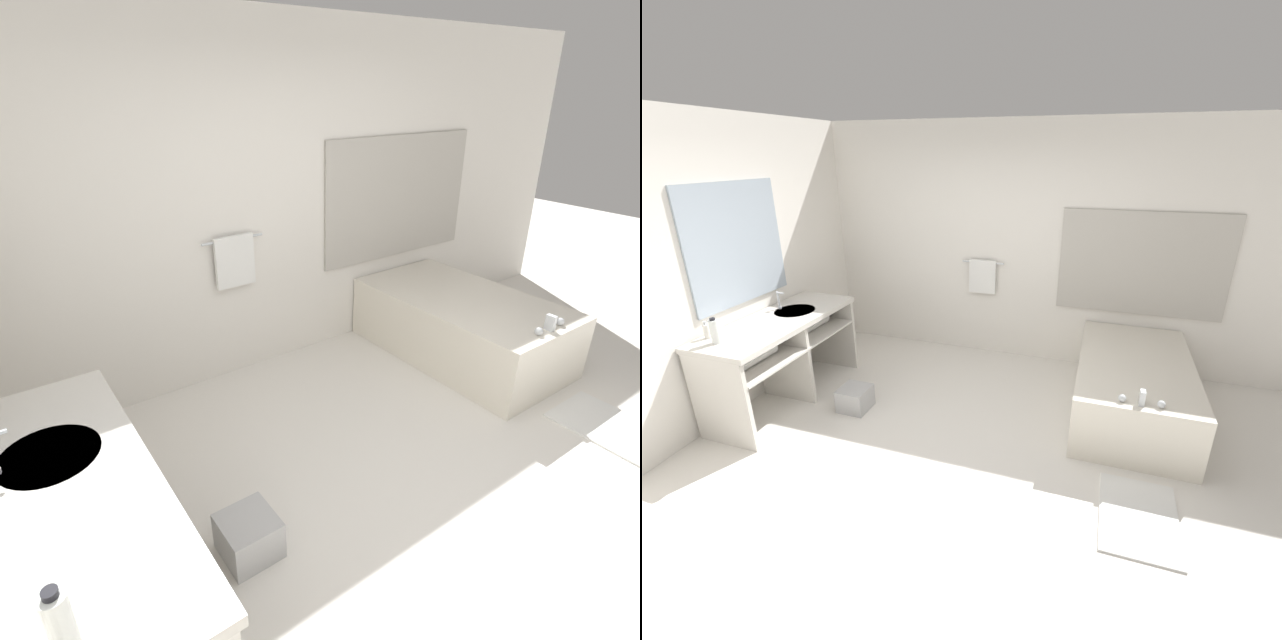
{
  "view_description": "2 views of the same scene",
  "coord_description": "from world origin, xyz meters",
  "views": [
    {
      "loc": [
        -1.89,
        -1.19,
        2.22
      ],
      "look_at": [
        -0.23,
        1.12,
        0.86
      ],
      "focal_mm": 28.0,
      "sensor_mm": 36.0,
      "label": 1
    },
    {
      "loc": [
        1.01,
        -2.59,
        2.35
      ],
      "look_at": [
        -0.23,
        1.17,
        0.8
      ],
      "focal_mm": 24.0,
      "sensor_mm": 36.0,
      "label": 2
    }
  ],
  "objects": [
    {
      "name": "vanity_counter",
      "position": [
        -1.85,
        0.5,
        0.64
      ],
      "size": [
        0.66,
        1.62,
        0.87
      ],
      "color": "silver",
      "rests_on": "ground_plane"
    },
    {
      "name": "ground_plane",
      "position": [
        0.0,
        0.0,
        0.0
      ],
      "size": [
        16.0,
        16.0,
        0.0
      ],
      "primitive_type": "plane",
      "color": "silver",
      "rests_on": "ground"
    },
    {
      "name": "wall_back_with_blinds",
      "position": [
        0.05,
        2.23,
        1.35
      ],
      "size": [
        7.4,
        0.13,
        2.7
      ],
      "color": "white",
      "rests_on": "ground_plane"
    },
    {
      "name": "sink_faucet",
      "position": [
        -2.04,
        0.72,
        0.96
      ],
      "size": [
        0.09,
        0.04,
        0.18
      ],
      "color": "silver",
      "rests_on": "vanity_counter"
    },
    {
      "name": "bath_mat",
      "position": [
        1.46,
        -0.07,
        0.01
      ],
      "size": [
        0.52,
        0.73,
        0.02
      ],
      "color": "white",
      "rests_on": "ground_plane"
    },
    {
      "name": "wall_left_with_mirror",
      "position": [
        -2.23,
        0.01,
        1.35
      ],
      "size": [
        0.08,
        7.4,
        2.7
      ],
      "color": "white",
      "rests_on": "ground_plane"
    },
    {
      "name": "waste_bin",
      "position": [
        -1.12,
        0.51,
        0.11
      ],
      "size": [
        0.28,
        0.28,
        0.23
      ],
      "color": "#B2B2B2",
      "rests_on": "ground_plane"
    },
    {
      "name": "soap_dispenser",
      "position": [
        -2.11,
        -0.08,
        0.94
      ],
      "size": [
        0.05,
        0.05,
        0.15
      ],
      "color": "white",
      "rests_on": "vanity_counter"
    },
    {
      "name": "bathtub",
      "position": [
        1.43,
        1.3,
        0.3
      ],
      "size": [
        1.01,
        1.78,
        0.67
      ],
      "color": "silver",
      "rests_on": "ground_plane"
    },
    {
      "name": "water_bottle_1",
      "position": [
        -1.95,
        -0.14,
        0.98
      ],
      "size": [
        0.08,
        0.08,
        0.22
      ],
      "color": "silver",
      "rests_on": "vanity_counter"
    }
  ]
}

